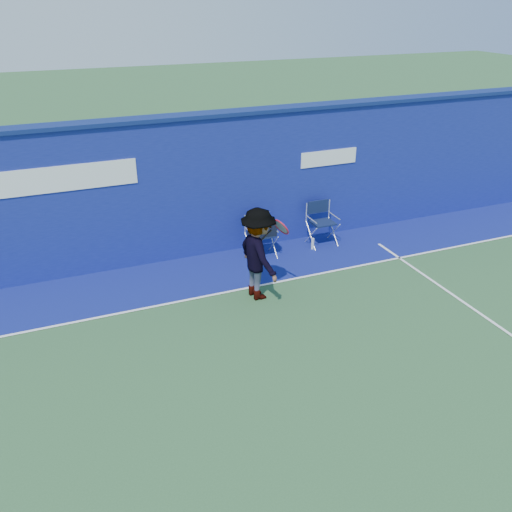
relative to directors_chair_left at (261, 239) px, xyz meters
name	(u,v)px	position (x,y,z in m)	size (l,w,h in m)	color
ground	(269,402)	(-1.72, -4.45, -0.41)	(80.00, 80.00, 0.00)	#2D552F
stadium_wall	(172,189)	(-1.72, 0.75, 1.14)	(24.00, 0.50, 3.08)	navy
out_of_bounds_strip	(191,277)	(-1.72, -0.35, -0.41)	(24.00, 1.80, 0.01)	navy
court_lines	(254,377)	(-1.72, -3.85, -0.40)	(24.00, 12.00, 0.01)	white
directors_chair_left	(261,239)	(0.00, 0.00, 0.00)	(0.57, 0.53, 0.96)	silver
directors_chair_right	(322,232)	(1.55, 0.08, -0.10)	(0.59, 0.53, 0.99)	silver
water_bottle	(313,244)	(1.23, -0.10, -0.28)	(0.07, 0.07, 0.27)	silver
tennis_player	(258,254)	(-0.72, -1.59, 0.49)	(0.95, 1.22, 1.79)	#EA4738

